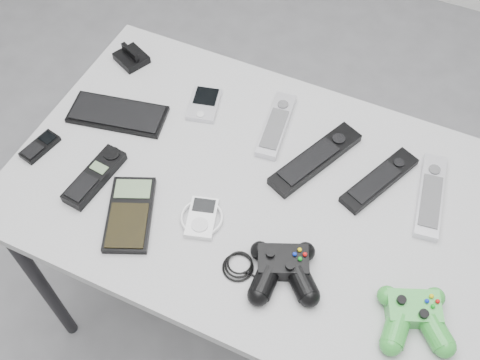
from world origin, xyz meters
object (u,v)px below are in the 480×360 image
at_px(remote_black_a, 316,158).
at_px(mobile_phone, 40,146).
at_px(remote_black_b, 380,180).
at_px(controller_black, 283,268).
at_px(mp3_player, 202,218).
at_px(pda, 204,104).
at_px(cordless_handset, 95,176).
at_px(controller_green, 414,316).
at_px(desk, 254,201).
at_px(remote_silver_b, 431,195).
at_px(pda_keyboard, 118,114).
at_px(remote_silver_a, 276,125).
at_px(calculator, 130,214).

height_order(remote_black_a, mobile_phone, remote_black_a).
xyz_separation_m(remote_black_b, controller_black, (-0.11, -0.29, 0.01)).
bearing_deg(mp3_player, pda, 99.39).
bearing_deg(remote_black_b, cordless_handset, -131.50).
distance_m(remote_black_a, controller_green, 0.39).
distance_m(desk, remote_silver_b, 0.38).
relative_size(desk, controller_green, 7.25).
distance_m(pda, remote_black_a, 0.30).
height_order(pda_keyboard, controller_black, controller_black).
relative_size(pda_keyboard, remote_silver_b, 1.07).
xyz_separation_m(remote_black_a, controller_green, (0.29, -0.27, 0.01)).
relative_size(remote_silver_a, calculator, 1.08).
xyz_separation_m(remote_silver_a, remote_black_a, (0.12, -0.05, 0.00)).
xyz_separation_m(pda_keyboard, cordless_handset, (0.05, -0.18, 0.01)).
bearing_deg(mp3_player, controller_green, -20.36).
xyz_separation_m(remote_silver_b, calculator, (-0.55, -0.30, -0.00)).
relative_size(remote_silver_a, remote_silver_b, 0.91).
height_order(pda, remote_silver_b, remote_silver_b).
distance_m(remote_black_a, cordless_handset, 0.48).
xyz_separation_m(remote_black_b, cordless_handset, (-0.56, -0.25, 0.00)).
relative_size(remote_black_a, mp3_player, 2.55).
bearing_deg(calculator, cordless_handset, 134.29).
xyz_separation_m(pda, cordless_handset, (-0.12, -0.29, 0.00)).
relative_size(desk, remote_silver_b, 4.94).
relative_size(pda, remote_silver_b, 0.49).
xyz_separation_m(calculator, mp3_player, (0.14, 0.05, -0.00)).
bearing_deg(pda_keyboard, desk, -19.06).
height_order(remote_black_b, remote_silver_b, remote_silver_b).
height_order(remote_silver_a, controller_black, controller_black).
distance_m(cordless_handset, controller_green, 0.70).
relative_size(remote_silver_a, controller_green, 1.33).
bearing_deg(cordless_handset, remote_black_b, 29.85).
relative_size(pda_keyboard, calculator, 1.27).
bearing_deg(mobile_phone, remote_silver_a, 42.82).
relative_size(pda_keyboard, mp3_player, 2.38).
bearing_deg(remote_silver_a, mobile_phone, -156.10).
bearing_deg(controller_black, mp3_player, 144.27).
bearing_deg(remote_black_b, mp3_player, -116.98).
bearing_deg(desk, controller_black, -50.98).
xyz_separation_m(remote_silver_a, mobile_phone, (-0.46, -0.28, -0.00)).
xyz_separation_m(mp3_player, controller_black, (0.20, -0.04, 0.01)).
xyz_separation_m(remote_black_a, mobile_phone, (-0.57, -0.22, -0.00)).
relative_size(pda_keyboard, controller_green, 1.57).
xyz_separation_m(mobile_phone, controller_black, (0.61, -0.06, 0.02)).
bearing_deg(pda_keyboard, pda, 21.57).
relative_size(remote_silver_a, remote_black_b, 0.94).
relative_size(cordless_handset, mp3_player, 1.71).
height_order(pda_keyboard, remote_black_b, remote_black_b).
bearing_deg(controller_green, remote_silver_b, 74.54).
bearing_deg(controller_green, pda_keyboard, 142.53).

